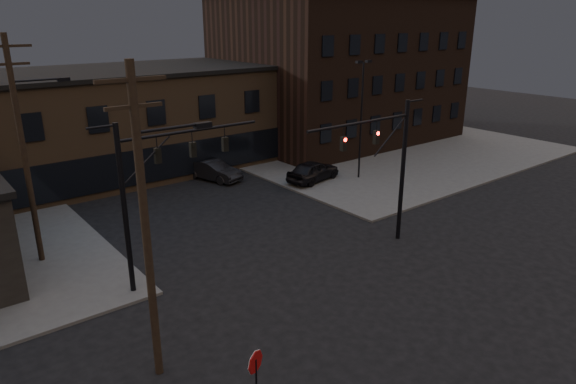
# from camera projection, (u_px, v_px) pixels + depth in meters

# --- Properties ---
(ground) EXTENTS (140.00, 140.00, 0.00)m
(ground) POSITION_uv_depth(u_px,v_px,m) (380.00, 308.00, 22.59)
(ground) COLOR black
(ground) RESTS_ON ground
(sidewalk_ne) EXTENTS (30.00, 30.00, 0.15)m
(sidewalk_ne) POSITION_uv_depth(u_px,v_px,m) (364.00, 143.00, 51.81)
(sidewalk_ne) COLOR #474744
(sidewalk_ne) RESTS_ON ground
(building_row) EXTENTS (40.00, 12.00, 8.00)m
(building_row) POSITION_uv_depth(u_px,v_px,m) (126.00, 122.00, 42.10)
(building_row) COLOR brown
(building_row) RESTS_ON ground
(building_right) EXTENTS (22.00, 16.00, 14.00)m
(building_right) POSITION_uv_depth(u_px,v_px,m) (339.00, 70.00, 52.54)
(building_right) COLOR black
(building_right) RESTS_ON ground
(traffic_signal_near) EXTENTS (7.12, 0.24, 8.00)m
(traffic_signal_near) POSITION_uv_depth(u_px,v_px,m) (390.00, 159.00, 27.48)
(traffic_signal_near) COLOR black
(traffic_signal_near) RESTS_ON ground
(traffic_signal_far) EXTENTS (7.12, 0.24, 8.00)m
(traffic_signal_far) POSITION_uv_depth(u_px,v_px,m) (150.00, 185.00, 22.98)
(traffic_signal_far) COLOR black
(traffic_signal_far) RESTS_ON ground
(stop_sign) EXTENTS (0.72, 0.33, 2.48)m
(stop_sign) POSITION_uv_depth(u_px,v_px,m) (256.00, 369.00, 15.83)
(stop_sign) COLOR black
(stop_sign) RESTS_ON ground
(utility_pole_near) EXTENTS (3.70, 0.28, 11.00)m
(utility_pole_near) POSITION_uv_depth(u_px,v_px,m) (147.00, 221.00, 16.65)
(utility_pole_near) COLOR black
(utility_pole_near) RESTS_ON ground
(utility_pole_mid) EXTENTS (3.70, 0.28, 11.50)m
(utility_pole_mid) POSITION_uv_depth(u_px,v_px,m) (24.00, 148.00, 24.89)
(utility_pole_mid) COLOR black
(utility_pole_mid) RESTS_ON ground
(lot_light_a) EXTENTS (1.50, 0.28, 9.14)m
(lot_light_a) POSITION_uv_depth(u_px,v_px,m) (362.00, 110.00, 38.83)
(lot_light_a) COLOR black
(lot_light_a) RESTS_ON ground
(lot_light_b) EXTENTS (1.50, 0.28, 9.14)m
(lot_light_b) POSITION_uv_depth(u_px,v_px,m) (368.00, 95.00, 46.07)
(lot_light_b) COLOR black
(lot_light_b) RESTS_ON ground
(parked_car_lot_a) EXTENTS (5.02, 2.77, 1.62)m
(parked_car_lot_a) POSITION_uv_depth(u_px,v_px,m) (313.00, 171.00, 39.42)
(parked_car_lot_a) COLOR black
(parked_car_lot_a) RESTS_ON sidewalk_ne
(parked_car_lot_b) EXTENTS (4.41, 1.99, 1.25)m
(parked_car_lot_b) POSITION_uv_depth(u_px,v_px,m) (343.00, 145.00, 48.04)
(parked_car_lot_b) COLOR #B9B9BB
(parked_car_lot_b) RESTS_ON sidewalk_ne
(car_crossing) EXTENTS (3.06, 5.02, 1.56)m
(car_crossing) POSITION_uv_depth(u_px,v_px,m) (213.00, 170.00, 40.15)
(car_crossing) COLOR black
(car_crossing) RESTS_ON ground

